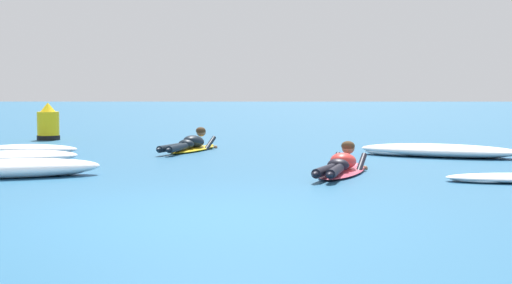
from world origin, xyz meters
TOP-DOWN VIEW (x-y plane):
  - ground_plane at (0.00, 10.00)m, footprint 120.00×120.00m
  - surfer_near at (2.03, 3.70)m, footprint 1.23×2.46m
  - surfer_far at (-0.74, 7.91)m, footprint 1.18×2.58m
  - whitewater_front at (-3.64, 5.42)m, footprint 2.36×1.68m
  - whitewater_mid_right at (-2.87, 3.29)m, footprint 2.49×1.43m
  - whitewater_back at (4.30, 6.70)m, footprint 3.30×2.21m
  - whitewater_far_band at (-3.97, 7.25)m, footprint 2.00×0.83m
  - channel_marker_buoy at (-4.81, 11.33)m, footprint 0.60×0.60m

SIDE VIEW (x-z plane):
  - ground_plane at x=0.00m, z-range 0.00..0.00m
  - whitewater_far_band at x=-3.97m, z-range -0.01..0.19m
  - whitewater_front at x=-3.64m, z-range -0.01..0.22m
  - whitewater_back at x=4.30m, z-range -0.01..0.24m
  - whitewater_mid_right at x=-2.87m, z-range -0.01..0.28m
  - surfer_near at x=2.03m, z-range -0.14..0.41m
  - surfer_far at x=-0.74m, z-range -0.13..0.41m
  - channel_marker_buoy at x=-4.81m, z-range -0.10..0.88m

